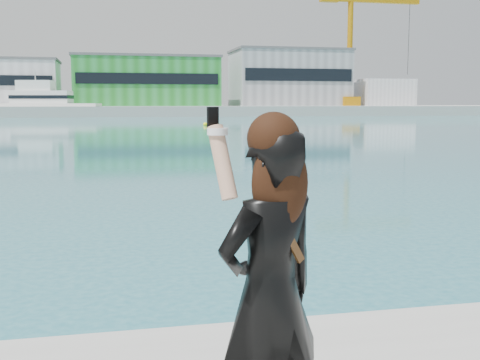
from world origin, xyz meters
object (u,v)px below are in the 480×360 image
(woman, at_px, (270,284))
(buoy_near, at_px, (205,126))
(motor_yacht, at_px, (45,104))
(dock_crane, at_px, (355,46))

(woman, bearing_deg, buoy_near, -123.22)
(buoy_near, xyz_separation_m, woman, (-10.35, -66.22, 1.71))
(buoy_near, bearing_deg, woman, -98.89)
(motor_yacht, xyz_separation_m, woman, (12.07, -116.28, -0.81))
(buoy_near, height_order, woman, woman)
(dock_crane, distance_m, buoy_near, 72.43)
(motor_yacht, bearing_deg, woman, -72.04)
(motor_yacht, relative_size, woman, 11.07)
(dock_crane, distance_m, motor_yacht, 66.47)
(dock_crane, height_order, motor_yacht, dock_crane)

